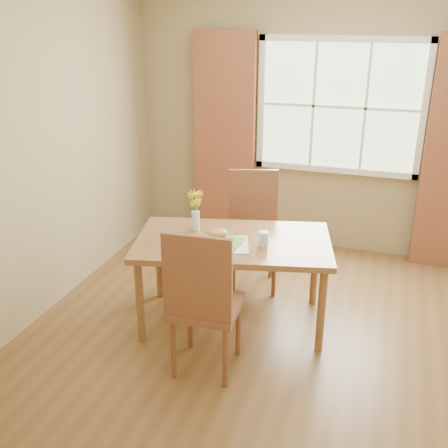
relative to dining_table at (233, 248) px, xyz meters
name	(u,v)px	position (x,y,z in m)	size (l,w,h in m)	color
room	(305,175)	(0.55, -0.16, 0.70)	(4.24, 3.84, 2.74)	brown
window	(339,107)	(0.55, 1.71, 0.85)	(1.62, 0.06, 1.32)	beige
curtain_left	(224,141)	(-0.60, 1.62, 0.45)	(0.65, 0.08, 2.20)	#5E2716
dining_table	(233,248)	(0.00, 0.00, 0.00)	(1.65, 1.15, 0.73)	olive
chair_near	(202,299)	(0.01, -0.71, -0.05)	(0.48, 0.48, 1.10)	brown
chair_far	(253,224)	(-0.03, 0.71, -0.07)	(0.55, 0.55, 1.06)	brown
placemat	(218,245)	(-0.08, -0.13, 0.08)	(0.45, 0.33, 0.01)	silver
plate	(222,244)	(-0.05, -0.13, 0.09)	(0.27, 0.27, 0.01)	#5ECF33
croissant_sandwich	(217,237)	(-0.07, -0.17, 0.16)	(0.19, 0.15, 0.13)	gold
water_glass	(263,239)	(0.25, -0.05, 0.13)	(0.08, 0.08, 0.12)	silver
flower_vase	(195,207)	(-0.34, 0.09, 0.27)	(0.13, 0.13, 0.33)	silver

